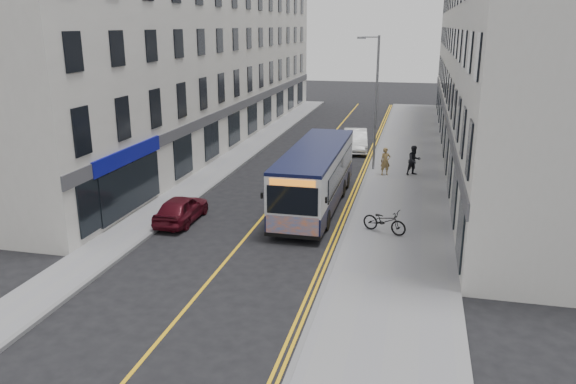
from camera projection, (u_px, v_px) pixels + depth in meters
The scene contains 17 objects.
ground at pixel (234, 251), 22.16m from camera, with size 140.00×140.00×0.00m, color black.
pavement_east at pixel (405, 180), 31.97m from camera, with size 4.50×64.00×0.12m, color gray.
pavement_west at pixel (219, 169), 34.43m from camera, with size 2.00×64.00×0.12m, color gray.
kerb_east at pixel (366, 178), 32.46m from camera, with size 0.18×64.00×0.13m, color slate.
kerb_west at pixel (234, 170), 34.21m from camera, with size 0.18×64.00×0.13m, color slate.
road_centre_line at pixel (298, 175), 33.35m from camera, with size 0.12×64.00×0.01m, color yellow.
road_dbl_yellow_inner at pixel (358, 178), 32.58m from camera, with size 0.10×64.00×0.01m, color yellow.
road_dbl_yellow_outer at pixel (361, 179), 32.53m from camera, with size 0.10×64.00×0.01m, color yellow.
terrace_east at pixel (496, 57), 37.37m from camera, with size 6.00×46.00×13.00m, color silver.
terrace_west at pixel (207, 54), 41.85m from camera, with size 6.00×46.00×13.00m, color silver.
streetlamp at pixel (375, 99), 33.05m from camera, with size 1.32×0.18×8.00m.
city_bus at pixel (316, 175), 27.02m from camera, with size 2.39×10.19×2.96m.
bicycle at pixel (384, 221), 23.64m from camera, with size 0.69×1.97×1.03m, color black.
pedestrian_near at pixel (385, 161), 32.70m from camera, with size 0.59×0.39×1.61m, color olive.
pedestrian_far at pixel (414, 160), 32.67m from camera, with size 0.84×0.66×1.74m, color black.
car_white at pixel (355, 140), 39.51m from camera, with size 1.59×4.55×1.50m, color silver.
car_maroon at pixel (181, 209), 25.24m from camera, with size 1.47×3.65×1.24m, color #4C0C17.
Camera 1 is at (6.76, -19.54, 8.58)m, focal length 35.00 mm.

